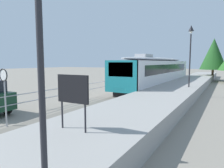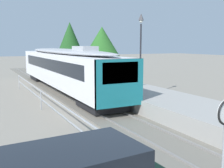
# 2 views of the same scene
# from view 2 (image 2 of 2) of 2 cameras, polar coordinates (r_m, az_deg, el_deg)

# --- Properties ---
(ground_plane) EXTENTS (160.00, 160.00, 0.00)m
(ground_plane) POSITION_cam_2_polar(r_m,az_deg,el_deg) (18.36, -14.35, -4.53)
(ground_plane) COLOR gray
(track_rails) EXTENTS (3.20, 60.00, 0.14)m
(track_rails) POSITION_cam_2_polar(r_m,az_deg,el_deg) (19.20, -5.57, -3.64)
(track_rails) COLOR #6B665B
(track_rails) RESTS_ON ground
(commuter_train) EXTENTS (2.82, 20.42, 3.74)m
(commuter_train) POSITION_cam_2_polar(r_m,az_deg,el_deg) (23.58, -10.09, 3.69)
(commuter_train) COLOR silver
(commuter_train) RESTS_ON track_rails
(station_platform) EXTENTS (3.90, 60.00, 0.90)m
(station_platform) POSITION_cam_2_polar(r_m,az_deg,el_deg) (20.51, 2.90, -1.66)
(station_platform) COLOR #999691
(station_platform) RESTS_ON ground
(platform_lamp_mid_platform) EXTENTS (0.34, 0.34, 5.35)m
(platform_lamp_mid_platform) POSITION_cam_2_polar(r_m,az_deg,el_deg) (20.54, 6.06, 10.01)
(platform_lamp_mid_platform) COLOR #232328
(platform_lamp_mid_platform) RESTS_ON station_platform
(carpark_fence) EXTENTS (0.06, 36.06, 1.25)m
(carpark_fence) POSITION_cam_2_polar(r_m,az_deg,el_deg) (8.85, -1.77, -12.12)
(carpark_fence) COLOR #9EA0A5
(carpark_fence) RESTS_ON ground
(tree_behind_carpark) EXTENTS (4.23, 4.23, 7.01)m
(tree_behind_carpark) POSITION_cam_2_polar(r_m,az_deg,el_deg) (38.05, -8.81, 8.88)
(tree_behind_carpark) COLOR brown
(tree_behind_carpark) RESTS_ON ground
(tree_behind_station_far) EXTENTS (5.50, 5.50, 6.34)m
(tree_behind_station_far) POSITION_cam_2_polar(r_m,az_deg,el_deg) (36.74, -2.13, 8.47)
(tree_behind_station_far) COLOR brown
(tree_behind_station_far) RESTS_ON ground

